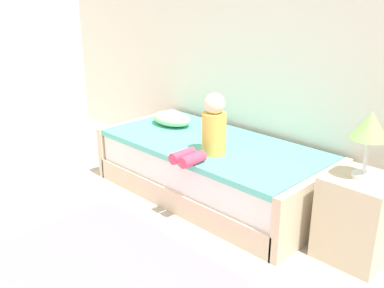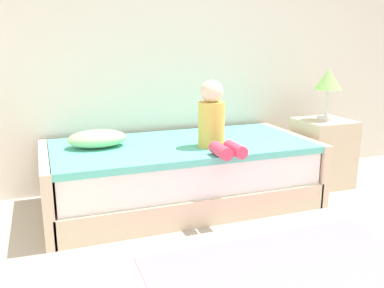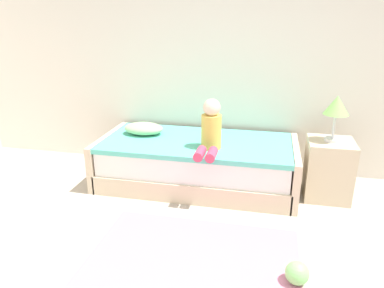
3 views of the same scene
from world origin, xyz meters
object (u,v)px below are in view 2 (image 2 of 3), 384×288
Objects in this scene: nightstand at (323,152)px; child_figure at (214,121)px; table_lamp at (328,82)px; pillow at (97,139)px; bed at (181,174)px.

child_figure is (-1.17, -0.22, 0.40)m from nightstand.
table_lamp is 1.02× the size of pillow.
bed is 4.69× the size of table_lamp.
table_lamp is at bearing -3.21° from pillow.
bed is 0.71m from pillow.
table_lamp is (0.00, -0.00, 0.64)m from nightstand.
table_lamp is at bearing -90.00° from nightstand.
nightstand is 0.64m from table_lamp.
bed is at bearing -9.01° from pillow.
child_figure is (0.18, -0.23, 0.46)m from bed.
nightstand is 2.00m from pillow.
pillow is at bearing 157.97° from child_figure.
nightstand reaches higher than bed.
nightstand is 1.33× the size of table_lamp.
child_figure reaches higher than nightstand.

